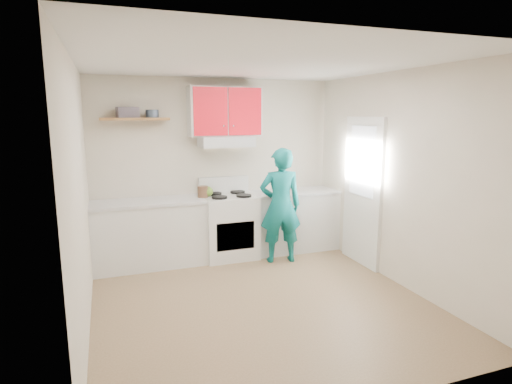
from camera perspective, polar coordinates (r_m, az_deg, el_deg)
name	(u,v)px	position (r m, az deg, el deg)	size (l,w,h in m)	color
floor	(260,301)	(4.92, 0.54, -14.53)	(3.80, 3.80, 0.00)	brown
ceiling	(260,63)	(4.49, 0.60, 17.13)	(3.60, 3.80, 0.04)	white
back_wall	(216,167)	(6.32, -5.44, 3.35)	(3.60, 0.04, 2.60)	beige
front_wall	(360,235)	(2.87, 13.97, -5.64)	(3.60, 0.04, 2.60)	beige
left_wall	(80,199)	(4.26, -22.78, -0.90)	(0.04, 3.80, 2.60)	beige
right_wall	(398,179)	(5.41, 18.74, 1.64)	(0.04, 3.80, 2.60)	beige
door	(363,192)	(6.00, 14.26, 0.03)	(0.05, 0.85, 2.05)	white
door_glass	(362,161)	(5.92, 14.23, 4.06)	(0.01, 0.55, 0.95)	white
counter_left	(150,234)	(6.03, -14.24, -5.54)	(1.52, 0.60, 0.90)	silver
counter_right	(293,221)	(6.58, 5.03, -3.90)	(1.32, 0.60, 0.90)	silver
stove	(229,226)	(6.20, -3.66, -4.68)	(0.76, 0.65, 0.92)	white
range_hood	(226,142)	(6.10, -4.07, 6.84)	(0.76, 0.44, 0.15)	silver
upper_cabinets	(225,112)	(6.14, -4.26, 10.83)	(1.02, 0.33, 0.70)	red
shelf	(135,119)	(5.94, -16.14, 9.50)	(0.90, 0.30, 0.04)	brown
books	(127,112)	(5.91, -17.05, 10.30)	(0.27, 0.19, 0.14)	#483F48
tin	(152,114)	(5.92, -13.91, 10.29)	(0.17, 0.17, 0.11)	#333D4C
kettle	(207,191)	(6.04, -6.67, 0.07)	(0.18, 0.18, 0.15)	#5C8725
crock	(203,192)	(6.00, -7.23, -0.06)	(0.15, 0.15, 0.18)	brown
cutting_board	(271,194)	(6.26, 2.02, -0.30)	(0.31, 0.23, 0.02)	olive
silicone_mat	(319,191)	(6.60, 8.54, 0.09)	(0.32, 0.27, 0.01)	red
person	(280,206)	(5.93, 3.34, -1.85)	(0.59, 0.39, 1.63)	#0B6566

